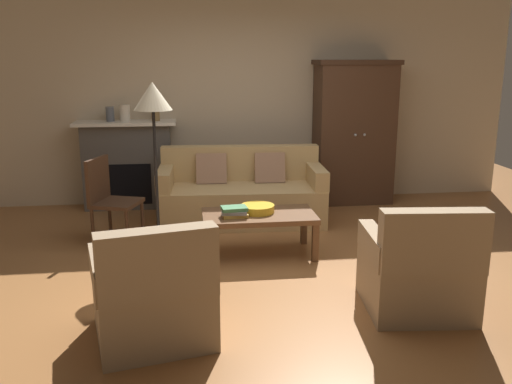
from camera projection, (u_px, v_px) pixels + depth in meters
ground_plane at (275, 266)px, 5.18m from camera, size 9.60×9.60×0.00m
back_wall at (245, 96)px, 7.30m from camera, size 7.20×0.10×2.80m
fireplace at (128, 164)px, 7.07m from camera, size 1.26×0.48×1.12m
armoire at (354, 132)px, 7.27m from camera, size 1.06×0.57×1.87m
couch at (241, 195)px, 6.53m from camera, size 1.96×0.95×0.86m
coffee_table at (259, 219)px, 5.40m from camera, size 1.10×0.60×0.42m
fruit_bowl at (258, 209)px, 5.42m from camera, size 0.33×0.33×0.07m
book_stack at (235, 212)px, 5.27m from camera, size 0.26×0.20×0.10m
mantel_vase_slate at (110, 114)px, 6.87m from camera, size 0.10×0.10×0.18m
mantel_vase_cream at (125, 113)px, 6.89m from camera, size 0.13×0.13×0.20m
mantel_vase_bronze at (155, 109)px, 6.93m from camera, size 0.10×0.10×0.31m
armchair_near_left at (153, 297)px, 3.76m from camera, size 0.91×0.91×0.88m
armchair_near_right at (419, 272)px, 4.20m from camera, size 0.84×0.84×0.88m
side_chair_wooden at (109, 195)px, 5.72m from camera, size 0.56×0.56×0.90m
floor_lamp at (153, 107)px, 5.13m from camera, size 0.36×0.36×1.69m
dog at (152, 254)px, 4.78m from camera, size 0.39×0.51×0.39m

